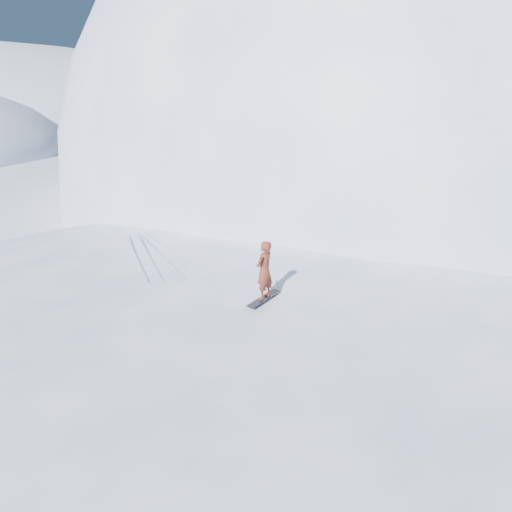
{
  "coord_description": "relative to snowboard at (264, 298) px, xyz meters",
  "views": [
    {
      "loc": [
        -1.99,
        -13.1,
        8.84
      ],
      "look_at": [
        1.68,
        0.57,
        3.5
      ],
      "focal_mm": 32.0,
      "sensor_mm": 36.0,
      "label": 1
    }
  ],
  "objects": [
    {
      "name": "wind_bumps",
      "position": [
        -2.24,
        2.55,
        -2.41
      ],
      "size": [
        16.0,
        14.4,
        1.0
      ],
      "color": "white",
      "rests_on": "ground"
    },
    {
      "name": "peak_shoulder",
      "position": [
        8.32,
        20.43,
        -2.41
      ],
      "size": [
        28.0,
        24.0,
        18.0
      ],
      "primitive_type": "ellipsoid",
      "color": "white",
      "rests_on": "ground"
    },
    {
      "name": "snowboarder",
      "position": [
        0.0,
        0.0,
        0.97
      ],
      "size": [
        0.83,
        0.8,
        1.92
      ],
      "primitive_type": "imported",
      "rotation": [
        0.0,
        0.0,
        3.83
      ],
      "color": "maroon",
      "rests_on": "snowboard"
    },
    {
      "name": "snowboard",
      "position": [
        0.0,
        0.0,
        0.0
      ],
      "size": [
        1.37,
        1.2,
        0.03
      ],
      "primitive_type": "cube",
      "rotation": [
        0.0,
        0.0,
        0.69
      ],
      "color": "black",
      "rests_on": "near_ridge"
    },
    {
      "name": "board_tracks",
      "position": [
        -3.19,
        5.18,
        0.01
      ],
      "size": [
        2.95,
        5.96,
        0.04
      ],
      "color": "silver",
      "rests_on": "ground"
    },
    {
      "name": "near_ridge",
      "position": [
        -0.68,
        3.43,
        -2.41
      ],
      "size": [
        36.0,
        28.0,
        4.8
      ],
      "primitive_type": "ellipsoid",
      "color": "white",
      "rests_on": "ground"
    },
    {
      "name": "summit_peak",
      "position": [
        20.32,
        26.43,
        -2.41
      ],
      "size": [
        60.0,
        56.0,
        56.0
      ],
      "primitive_type": "ellipsoid",
      "color": "white",
      "rests_on": "ground"
    },
    {
      "name": "ground",
      "position": [
        -1.68,
        0.43,
        -2.41
      ],
      "size": [
        400.0,
        400.0,
        0.0
      ],
      "primitive_type": "plane",
      "color": "white",
      "rests_on": "ground"
    }
  ]
}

